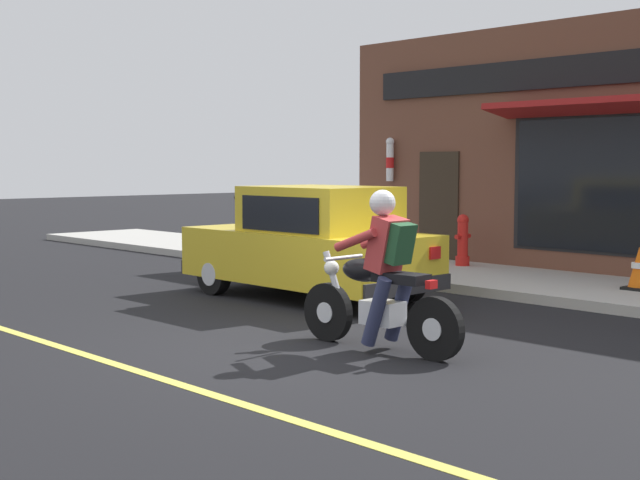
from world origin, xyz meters
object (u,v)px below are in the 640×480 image
(car_hatchback, at_px, (310,244))
(traffic_cone, at_px, (639,269))
(motorcycle_with_rider, at_px, (381,284))
(fire_hydrant, at_px, (463,240))

(car_hatchback, relative_size, traffic_cone, 6.31)
(motorcycle_with_rider, relative_size, car_hatchback, 0.53)
(car_hatchback, bearing_deg, motorcycle_with_rider, -121.15)
(motorcycle_with_rider, height_order, fire_hydrant, motorcycle_with_rider)
(car_hatchback, bearing_deg, traffic_cone, -44.28)
(motorcycle_with_rider, relative_size, traffic_cone, 3.37)
(car_hatchback, distance_m, traffic_cone, 4.55)
(fire_hydrant, bearing_deg, car_hatchback, -175.10)
(motorcycle_with_rider, bearing_deg, traffic_cone, -1.71)
(motorcycle_with_rider, distance_m, traffic_cone, 5.08)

